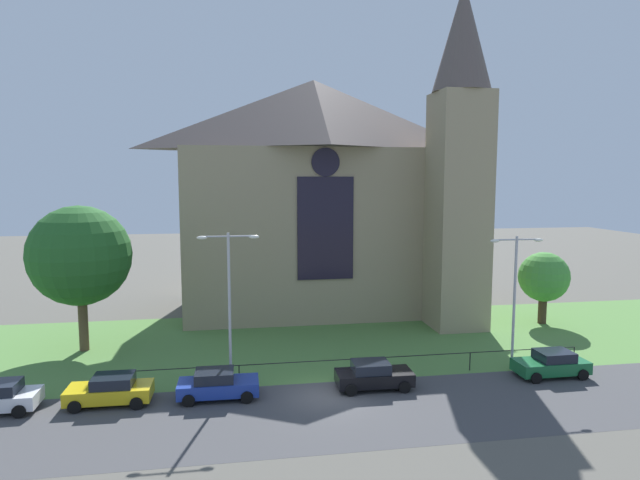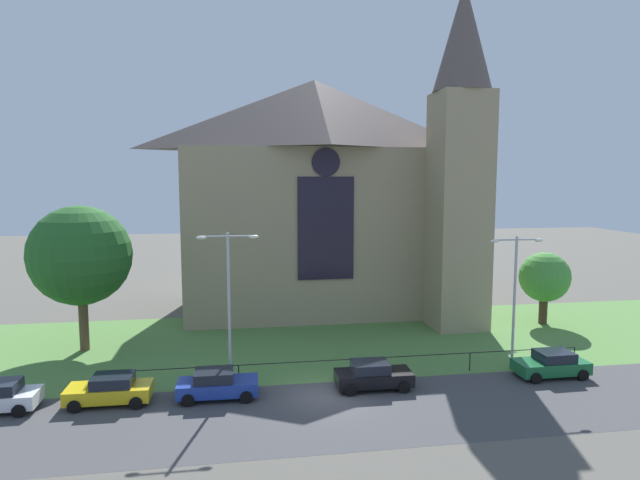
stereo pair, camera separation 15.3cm
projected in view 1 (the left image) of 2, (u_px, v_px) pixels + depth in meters
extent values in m
plane|color=#56544C|center=(303.00, 341.00, 38.41)|extent=(160.00, 160.00, 0.00)
cube|color=#424244|center=(334.00, 412.00, 26.64)|extent=(120.00, 8.00, 0.01)
cube|color=#517F3D|center=(307.00, 350.00, 36.45)|extent=(120.00, 20.00, 0.01)
cube|color=tan|center=(314.00, 230.00, 47.73)|extent=(22.00, 12.00, 14.00)
pyramid|color=#594C47|center=(314.00, 115.00, 46.60)|extent=(22.00, 12.00, 6.00)
cube|color=black|center=(325.00, 228.00, 41.72)|extent=(4.40, 0.16, 8.00)
cylinder|color=black|center=(325.00, 162.00, 41.15)|extent=(2.20, 0.15, 2.20)
cube|color=tan|center=(458.00, 212.00, 41.26)|extent=(4.00, 4.00, 18.00)
cone|color=#594C47|center=(463.00, 37.00, 39.80)|extent=(4.40, 4.40, 8.00)
cylinder|color=black|center=(359.00, 359.00, 31.30)|extent=(27.61, 0.05, 0.05)
cylinder|color=black|center=(111.00, 382.00, 29.15)|extent=(0.07, 0.07, 1.10)
cylinder|color=black|center=(239.00, 375.00, 30.26)|extent=(0.06, 0.07, 1.10)
cylinder|color=black|center=(359.00, 368.00, 31.36)|extent=(0.07, 0.07, 1.10)
cylinder|color=black|center=(470.00, 361.00, 32.47)|extent=(0.07, 0.07, 1.10)
cylinder|color=black|center=(574.00, 355.00, 33.57)|extent=(0.06, 0.07, 1.10)
cylinder|color=brown|center=(83.00, 321.00, 36.14)|extent=(0.62, 0.62, 3.98)
sphere|color=#235B23|center=(80.00, 255.00, 35.63)|extent=(6.65, 6.65, 6.65)
cylinder|color=#423021|center=(542.00, 309.00, 43.06)|extent=(0.65, 0.65, 2.30)
sphere|color=#428C38|center=(544.00, 277.00, 42.76)|extent=(3.94, 3.94, 3.94)
cylinder|color=#B2B2B7|center=(230.00, 310.00, 29.66)|extent=(0.16, 0.16, 8.62)
cylinder|color=#B2B2B7|center=(215.00, 237.00, 29.09)|extent=(1.40, 0.10, 0.10)
cylinder|color=#B2B2B7|center=(241.00, 236.00, 29.31)|extent=(1.40, 0.10, 0.10)
ellipsoid|color=white|center=(202.00, 238.00, 28.98)|extent=(0.57, 0.26, 0.20)
ellipsoid|color=white|center=(254.00, 237.00, 29.43)|extent=(0.57, 0.26, 0.20)
cylinder|color=#B2B2B7|center=(514.00, 303.00, 32.40)|extent=(0.16, 0.16, 8.13)
cylinder|color=#B2B2B7|center=(506.00, 240.00, 31.85)|extent=(1.40, 0.10, 0.10)
cylinder|color=#B2B2B7|center=(528.00, 239.00, 32.08)|extent=(1.40, 0.10, 0.10)
ellipsoid|color=white|center=(495.00, 241.00, 31.75)|extent=(0.57, 0.26, 0.20)
ellipsoid|color=white|center=(538.00, 240.00, 32.19)|extent=(0.57, 0.26, 0.20)
cylinder|color=black|center=(19.00, 411.00, 26.02)|extent=(0.64, 0.22, 0.64)
cylinder|color=black|center=(32.00, 397.00, 27.79)|extent=(0.64, 0.22, 0.64)
cube|color=gold|center=(110.00, 393.00, 27.59)|extent=(4.23, 1.87, 0.70)
cube|color=black|center=(113.00, 381.00, 27.55)|extent=(2.02, 1.63, 0.55)
cylinder|color=black|center=(74.00, 407.00, 26.53)|extent=(0.64, 0.23, 0.64)
cylinder|color=black|center=(85.00, 393.00, 28.30)|extent=(0.64, 0.23, 0.64)
cylinder|color=black|center=(136.00, 403.00, 26.95)|extent=(0.64, 0.23, 0.64)
cylinder|color=black|center=(143.00, 390.00, 28.72)|extent=(0.64, 0.23, 0.64)
cube|color=#1E3899|center=(219.00, 387.00, 28.34)|extent=(4.23, 1.88, 0.70)
cube|color=black|center=(214.00, 376.00, 28.24)|extent=(2.03, 1.64, 0.55)
cylinder|color=black|center=(247.00, 384.00, 29.47)|extent=(0.64, 0.23, 0.64)
cylinder|color=black|center=(247.00, 397.00, 27.70)|extent=(0.64, 0.23, 0.64)
cylinder|color=black|center=(192.00, 387.00, 29.05)|extent=(0.64, 0.23, 0.64)
cylinder|color=black|center=(189.00, 401.00, 27.28)|extent=(0.64, 0.23, 0.64)
cube|color=black|center=(374.00, 377.00, 29.70)|extent=(4.23, 1.88, 0.70)
cube|color=black|center=(371.00, 367.00, 29.60)|extent=(2.03, 1.64, 0.55)
cylinder|color=black|center=(395.00, 375.00, 30.82)|extent=(0.64, 0.23, 0.64)
cylinder|color=black|center=(405.00, 387.00, 29.05)|extent=(0.64, 0.23, 0.64)
cylinder|color=black|center=(345.00, 378.00, 30.41)|extent=(0.64, 0.23, 0.64)
cylinder|color=black|center=(351.00, 390.00, 28.64)|extent=(0.64, 0.23, 0.64)
cube|color=#196033|center=(551.00, 366.00, 31.50)|extent=(4.22, 1.84, 0.70)
cube|color=black|center=(554.00, 356.00, 31.47)|extent=(2.02, 1.62, 0.55)
cylinder|color=black|center=(536.00, 378.00, 30.40)|extent=(0.64, 0.23, 0.64)
cylinder|color=black|center=(519.00, 367.00, 32.17)|extent=(0.64, 0.23, 0.64)
cylinder|color=black|center=(583.00, 375.00, 30.90)|extent=(0.64, 0.23, 0.64)
cylinder|color=black|center=(564.00, 364.00, 32.67)|extent=(0.64, 0.23, 0.64)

